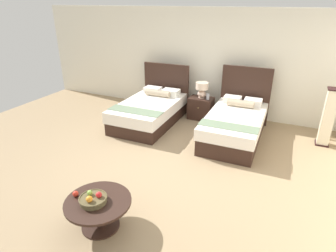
{
  "coord_description": "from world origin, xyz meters",
  "views": [
    {
      "loc": [
        2.03,
        -3.96,
        2.78
      ],
      "look_at": [
        0.0,
        0.49,
        0.59
      ],
      "focal_mm": 30.3,
      "sensor_mm": 36.0,
      "label": 1
    }
  ],
  "objects_px": {
    "bed_near_corner": "(235,124)",
    "coffee_table": "(99,208)",
    "table_lamp": "(202,88)",
    "vase": "(208,96)",
    "fruit_bowl": "(93,199)",
    "nightstand": "(201,108)",
    "bed_near_window": "(150,110)",
    "loose_apple": "(76,194)",
    "floor_lamp_corner": "(328,118)"
  },
  "relations": [
    {
      "from": "loose_apple",
      "to": "coffee_table",
      "type": "bearing_deg",
      "value": 7.82
    },
    {
      "from": "fruit_bowl",
      "to": "floor_lamp_corner",
      "type": "distance_m",
      "value": 4.81
    },
    {
      "from": "table_lamp",
      "to": "vase",
      "type": "xyz_separation_m",
      "value": [
        0.18,
        -0.06,
        -0.17
      ]
    },
    {
      "from": "loose_apple",
      "to": "floor_lamp_corner",
      "type": "bearing_deg",
      "value": 51.6
    },
    {
      "from": "loose_apple",
      "to": "floor_lamp_corner",
      "type": "distance_m",
      "value": 4.98
    },
    {
      "from": "bed_near_corner",
      "to": "fruit_bowl",
      "type": "height_order",
      "value": "bed_near_corner"
    },
    {
      "from": "table_lamp",
      "to": "floor_lamp_corner",
      "type": "relative_size",
      "value": 0.32
    },
    {
      "from": "bed_near_corner",
      "to": "coffee_table",
      "type": "height_order",
      "value": "bed_near_corner"
    },
    {
      "from": "coffee_table",
      "to": "vase",
      "type": "bearing_deg",
      "value": 87.55
    },
    {
      "from": "coffee_table",
      "to": "floor_lamp_corner",
      "type": "distance_m",
      "value": 4.76
    },
    {
      "from": "bed_near_window",
      "to": "floor_lamp_corner",
      "type": "distance_m",
      "value": 3.85
    },
    {
      "from": "floor_lamp_corner",
      "to": "table_lamp",
      "type": "bearing_deg",
      "value": 173.49
    },
    {
      "from": "nightstand",
      "to": "coffee_table",
      "type": "xyz_separation_m",
      "value": [
        0.0,
        -4.16,
        0.04
      ]
    },
    {
      "from": "bed_near_corner",
      "to": "floor_lamp_corner",
      "type": "bearing_deg",
      "value": 14.54
    },
    {
      "from": "nightstand",
      "to": "loose_apple",
      "type": "distance_m",
      "value": 4.22
    },
    {
      "from": "coffee_table",
      "to": "fruit_bowl",
      "type": "height_order",
      "value": "fruit_bowl"
    },
    {
      "from": "bed_near_window",
      "to": "fruit_bowl",
      "type": "height_order",
      "value": "bed_near_window"
    },
    {
      "from": "table_lamp",
      "to": "fruit_bowl",
      "type": "distance_m",
      "value": 4.23
    },
    {
      "from": "bed_near_window",
      "to": "nightstand",
      "type": "xyz_separation_m",
      "value": [
        1.03,
        0.75,
        -0.04
      ]
    },
    {
      "from": "floor_lamp_corner",
      "to": "bed_near_window",
      "type": "bearing_deg",
      "value": -173.17
    },
    {
      "from": "vase",
      "to": "loose_apple",
      "type": "distance_m",
      "value": 4.19
    },
    {
      "from": "loose_apple",
      "to": "floor_lamp_corner",
      "type": "height_order",
      "value": "floor_lamp_corner"
    },
    {
      "from": "bed_near_corner",
      "to": "floor_lamp_corner",
      "type": "height_order",
      "value": "bed_near_corner"
    },
    {
      "from": "nightstand",
      "to": "table_lamp",
      "type": "distance_m",
      "value": 0.51
    },
    {
      "from": "bed_near_corner",
      "to": "loose_apple",
      "type": "height_order",
      "value": "bed_near_corner"
    },
    {
      "from": "bed_near_window",
      "to": "fruit_bowl",
      "type": "distance_m",
      "value": 3.59
    },
    {
      "from": "table_lamp",
      "to": "floor_lamp_corner",
      "type": "distance_m",
      "value": 2.8
    },
    {
      "from": "floor_lamp_corner",
      "to": "bed_near_corner",
      "type": "bearing_deg",
      "value": -165.46
    },
    {
      "from": "bed_near_corner",
      "to": "table_lamp",
      "type": "relative_size",
      "value": 5.52
    },
    {
      "from": "vase",
      "to": "coffee_table",
      "type": "height_order",
      "value": "vase"
    },
    {
      "from": "bed_near_window",
      "to": "nightstand",
      "type": "height_order",
      "value": "bed_near_window"
    },
    {
      "from": "coffee_table",
      "to": "nightstand",
      "type": "bearing_deg",
      "value": 90.01
    },
    {
      "from": "nightstand",
      "to": "coffee_table",
      "type": "height_order",
      "value": "nightstand"
    },
    {
      "from": "bed_near_corner",
      "to": "nightstand",
      "type": "distance_m",
      "value": 1.28
    },
    {
      "from": "nightstand",
      "to": "fruit_bowl",
      "type": "bearing_deg",
      "value": -90.44
    },
    {
      "from": "coffee_table",
      "to": "loose_apple",
      "type": "xyz_separation_m",
      "value": [
        -0.32,
        -0.04,
        0.15
      ]
    },
    {
      "from": "bed_near_corner",
      "to": "coffee_table",
      "type": "distance_m",
      "value": 3.56
    },
    {
      "from": "bed_near_window",
      "to": "table_lamp",
      "type": "relative_size",
      "value": 5.39
    },
    {
      "from": "nightstand",
      "to": "floor_lamp_corner",
      "type": "height_order",
      "value": "floor_lamp_corner"
    },
    {
      "from": "table_lamp",
      "to": "vase",
      "type": "height_order",
      "value": "table_lamp"
    },
    {
      "from": "loose_apple",
      "to": "fruit_bowl",
      "type": "bearing_deg",
      "value": -0.28
    },
    {
      "from": "table_lamp",
      "to": "loose_apple",
      "type": "bearing_deg",
      "value": -94.3
    },
    {
      "from": "nightstand",
      "to": "fruit_bowl",
      "type": "relative_size",
      "value": 1.65
    },
    {
      "from": "bed_near_corner",
      "to": "vase",
      "type": "xyz_separation_m",
      "value": [
        -0.85,
        0.71,
        0.29
      ]
    },
    {
      "from": "bed_near_window",
      "to": "bed_near_corner",
      "type": "bearing_deg",
      "value": 0.08
    },
    {
      "from": "loose_apple",
      "to": "floor_lamp_corner",
      "type": "relative_size",
      "value": 0.06
    },
    {
      "from": "vase",
      "to": "coffee_table",
      "type": "xyz_separation_m",
      "value": [
        -0.18,
        -4.12,
        -0.31
      ]
    },
    {
      "from": "bed_near_window",
      "to": "loose_apple",
      "type": "bearing_deg",
      "value": -78.3
    },
    {
      "from": "bed_near_corner",
      "to": "fruit_bowl",
      "type": "bearing_deg",
      "value": -107.09
    },
    {
      "from": "bed_near_corner",
      "to": "nightstand",
      "type": "height_order",
      "value": "bed_near_corner"
    }
  ]
}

